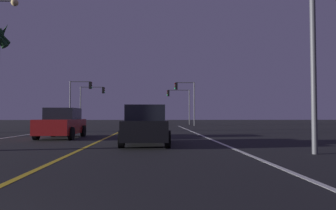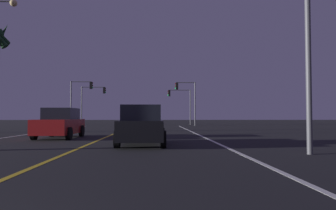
% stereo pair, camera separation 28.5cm
% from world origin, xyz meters
% --- Properties ---
extents(lane_edge_right, '(0.16, 43.40, 0.01)m').
position_xyz_m(lane_edge_right, '(5.76, 15.70, 0.00)').
color(lane_edge_right, silver).
rests_on(lane_edge_right, ground).
extents(lane_center_divider, '(0.16, 43.40, 0.01)m').
position_xyz_m(lane_center_divider, '(0.00, 15.70, 0.00)').
color(lane_center_divider, gold).
rests_on(lane_center_divider, ground).
extents(car_oncoming, '(2.02, 4.30, 1.70)m').
position_xyz_m(car_oncoming, '(-2.48, 16.47, 0.82)').
color(car_oncoming, black).
rests_on(car_oncoming, ground).
extents(car_lead_same_lane, '(2.02, 4.30, 1.70)m').
position_xyz_m(car_lead_same_lane, '(2.35, 12.15, 0.82)').
color(car_lead_same_lane, black).
rests_on(car_lead_same_lane, ground).
extents(traffic_light_near_right, '(2.61, 0.36, 5.56)m').
position_xyz_m(traffic_light_near_right, '(6.63, 37.90, 4.09)').
color(traffic_light_near_right, '#4C4C51').
rests_on(traffic_light_near_right, ground).
extents(traffic_light_near_left, '(2.81, 0.36, 5.61)m').
position_xyz_m(traffic_light_near_left, '(-6.53, 37.90, 4.14)').
color(traffic_light_near_left, '#4C4C51').
rests_on(traffic_light_near_left, ground).
extents(traffic_light_far_right, '(3.37, 0.36, 5.06)m').
position_xyz_m(traffic_light_far_right, '(6.18, 43.40, 3.79)').
color(traffic_light_far_right, '#4C4C51').
rests_on(traffic_light_far_right, ground).
extents(traffic_light_far_left, '(3.53, 0.36, 5.45)m').
position_xyz_m(traffic_light_far_left, '(-6.14, 43.40, 4.07)').
color(traffic_light_far_left, '#4C4C51').
rests_on(traffic_light_far_left, ground).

